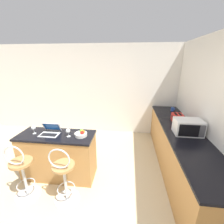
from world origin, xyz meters
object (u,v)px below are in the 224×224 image
at_px(mug_white, 182,115).
at_px(wine_glass_tall, 68,131).
at_px(mug_blue, 173,109).
at_px(bar_stool_near, 22,173).
at_px(fruit_bowl, 81,134).
at_px(laptop, 50,131).
at_px(wine_glass_short, 34,128).
at_px(bar_stool_far, 64,177).
at_px(toaster, 177,118).
at_px(microwave, 188,127).

bearing_deg(mug_white, wine_glass_tall, -152.13).
bearing_deg(mug_blue, mug_white, -79.41).
distance_m(bar_stool_near, fruit_bowl, 1.08).
xyz_separation_m(laptop, wine_glass_tall, (0.37, -0.07, 0.06)).
height_order(bar_stool_near, wine_glass_short, wine_glass_short).
bearing_deg(laptop, bar_stool_near, -112.74).
height_order(bar_stool_far, laptop, laptop).
distance_m(laptop, wine_glass_tall, 0.38).
height_order(bar_stool_far, fruit_bowl, bar_stool_far).
distance_m(wine_glass_tall, mug_blue, 2.76).
relative_size(laptop, toaster, 1.36).
bearing_deg(fruit_bowl, microwave, 8.98).
relative_size(wine_glass_short, wine_glass_tall, 1.03).
relative_size(microwave, wine_glass_tall, 3.15).
bearing_deg(bar_stool_near, wine_glass_short, 96.66).
height_order(bar_stool_near, fruit_bowl, bar_stool_near).
height_order(laptop, mug_blue, laptop).
bearing_deg(bar_stool_near, wine_glass_tall, 39.42).
bearing_deg(mug_white, bar_stool_far, -142.21).
height_order(bar_stool_near, bar_stool_far, same).
bearing_deg(mug_blue, laptop, -147.66).
bearing_deg(wine_glass_short, bar_stool_far, -35.47).
height_order(laptop, wine_glass_tall, laptop).
bearing_deg(wine_glass_short, toaster, 18.23).
height_order(toaster, mug_white, toaster).
bearing_deg(bar_stool_far, laptop, 128.83).
height_order(mug_white, mug_blue, mug_white).
height_order(microwave, mug_white, microwave).
height_order(bar_stool_near, microwave, microwave).
bearing_deg(bar_stool_far, mug_blue, 46.03).
height_order(laptop, microwave, microwave).
bearing_deg(wine_glass_short, fruit_bowl, 0.71).
height_order(bar_stool_near, wine_glass_tall, wine_glass_tall).
relative_size(bar_stool_near, microwave, 2.15).
bearing_deg(bar_stool_near, toaster, 28.16).
relative_size(bar_stool_far, mug_white, 9.55).
distance_m(bar_stool_far, wine_glass_tall, 0.72).
relative_size(toaster, mug_white, 2.31).
bearing_deg(mug_blue, fruit_bowl, -140.37).
distance_m(microwave, fruit_bowl, 1.91).
xyz_separation_m(bar_stool_near, wine_glass_short, (-0.06, 0.53, 0.53)).
bearing_deg(fruit_bowl, toaster, 25.54).
bearing_deg(microwave, wine_glass_short, -173.63).
xyz_separation_m(bar_stool_far, wine_glass_short, (-0.75, 0.53, 0.53)).
bearing_deg(bar_stool_far, toaster, 35.70).
bearing_deg(laptop, bar_stool_far, -51.17).
height_order(laptop, wine_glass_short, laptop).
bearing_deg(wine_glass_tall, microwave, 9.42).
distance_m(microwave, wine_glass_short, 2.78).
distance_m(bar_stool_near, wine_glass_tall, 0.94).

